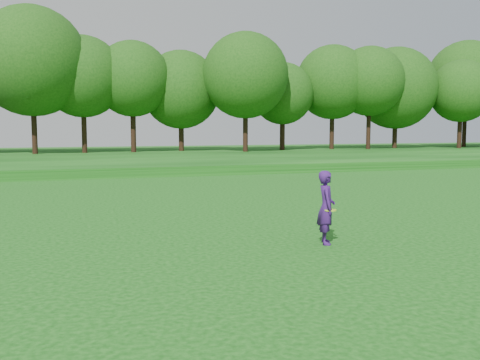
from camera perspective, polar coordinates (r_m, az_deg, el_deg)
name	(u,v)px	position (r m, az deg, el deg)	size (l,w,h in m)	color
ground	(324,240)	(14.45, 8.94, -6.34)	(140.00, 140.00, 0.00)	#0D440D
berm	(143,158)	(47.08, -10.34, 2.34)	(130.00, 30.00, 0.60)	#0D440D
walking_path	(175,175)	(33.33, -6.97, 0.55)	(130.00, 1.60, 0.04)	gray
treeline	(135,71)	(51.22, -11.13, 11.33)	(104.00, 7.00, 15.00)	#164510
woman	(326,207)	(13.84, 9.18, -2.90)	(0.65, 0.80, 1.89)	#3E1768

